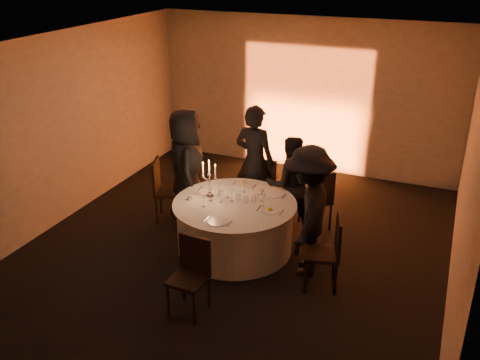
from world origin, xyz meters
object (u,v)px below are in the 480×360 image
at_px(guest_left, 186,167).
at_px(coffee_cup, 190,197).
at_px(banquet_table, 235,226).
at_px(guest_back_left, 255,161).
at_px(chair_front, 191,271).
at_px(guest_right, 308,212).
at_px(guest_back_right, 289,184).
at_px(chair_back_left, 266,181).
at_px(chair_left, 164,186).
at_px(chair_right, 328,248).
at_px(chair_back_right, 318,197).
at_px(candelabra, 209,184).

height_order(guest_left, coffee_cup, guest_left).
xyz_separation_m(banquet_table, coffee_cup, (-0.65, -0.14, 0.42)).
relative_size(guest_back_left, coffee_cup, 17.23).
relative_size(chair_front, guest_right, 0.53).
distance_m(chair_front, guest_back_right, 2.49).
bearing_deg(guest_back_right, chair_back_left, -67.27).
xyz_separation_m(banquet_table, guest_back_left, (-0.16, 1.20, 0.56)).
relative_size(chair_left, guest_left, 0.55).
xyz_separation_m(banquet_table, guest_right, (1.13, -0.14, 0.53)).
bearing_deg(coffee_cup, guest_left, 121.01).
bearing_deg(chair_right, guest_left, -127.70).
bearing_deg(guest_right, guest_back_right, -157.68).
height_order(chair_back_left, guest_left, guest_left).
bearing_deg(chair_left, chair_right, -125.88).
bearing_deg(chair_back_right, chair_left, -22.69).
bearing_deg(coffee_cup, banquet_table, 12.01).
distance_m(chair_left, guest_left, 0.52).
bearing_deg(chair_back_right, coffee_cup, 0.13).
distance_m(chair_right, guest_left, 2.79).
height_order(chair_right, chair_front, chair_right).
bearing_deg(guest_back_left, banquet_table, 105.32).
xyz_separation_m(chair_left, chair_back_right, (2.40, 0.64, -0.02)).
bearing_deg(chair_front, candelabra, 109.98).
xyz_separation_m(chair_back_right, guest_back_left, (-1.11, 0.10, 0.38)).
bearing_deg(guest_left, guest_right, -136.95).
distance_m(chair_front, coffee_cup, 1.57).
relative_size(guest_back_right, candelabra, 2.63).
xyz_separation_m(chair_right, coffee_cup, (-2.14, 0.26, 0.22)).
distance_m(chair_left, coffee_cup, 1.02).
height_order(chair_back_left, candelabra, candelabra).
bearing_deg(chair_back_left, chair_left, 31.81).
bearing_deg(candelabra, guest_back_right, 43.13).
relative_size(chair_back_left, guest_back_left, 0.52).
bearing_deg(chair_front, guest_right, 54.87).
bearing_deg(coffee_cup, guest_back_left, 69.83).
bearing_deg(guest_right, chair_front, -44.55).
distance_m(chair_right, chair_front, 1.80).
relative_size(chair_front, guest_left, 0.52).
bearing_deg(chair_back_left, guest_right, 127.80).
height_order(chair_back_right, guest_right, guest_right).
relative_size(banquet_table, chair_back_left, 1.81).
height_order(chair_left, chair_front, chair_left).
relative_size(chair_back_left, chair_right, 0.97).
bearing_deg(guest_left, chair_left, 82.43).
distance_m(chair_front, candelabra, 1.68).
bearing_deg(guest_right, guest_back_left, -143.03).
bearing_deg(chair_right, candelabra, -119.63).
bearing_deg(candelabra, coffee_cup, -142.14).
relative_size(banquet_table, guest_left, 0.96).
xyz_separation_m(chair_back_left, chair_right, (1.50, -1.74, 0.02)).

